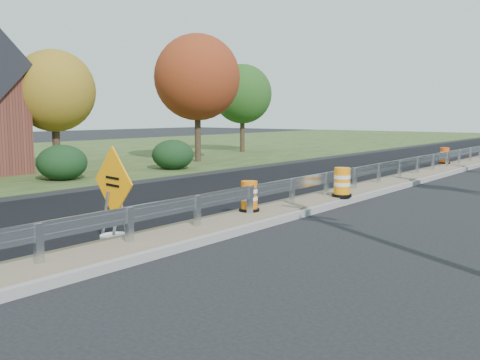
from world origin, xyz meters
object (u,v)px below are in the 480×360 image
Objects in this scene: caution_sign at (114,219)px; barrel_median_mid at (342,183)px; barrel_median_near at (249,197)px; barrel_median_far at (445,156)px.

barrel_median_mid is (1.45, 7.67, 0.13)m from caution_sign.
barrel_median_near is 17.12m from barrel_median_far.
barrel_median_near is at bearing 88.23° from caution_sign.
caution_sign reaches higher than barrel_median_mid.
caution_sign is 21.00m from barrel_median_far.
barrel_median_mid is 13.37m from barrel_median_far.
barrel_median_far reaches higher than barrel_median_near.
barrel_median_far is at bearing 91.21° from barrel_median_near.
barrel_median_far is at bearing 97.64° from caution_sign.
barrel_median_mid reaches higher than barrel_median_near.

